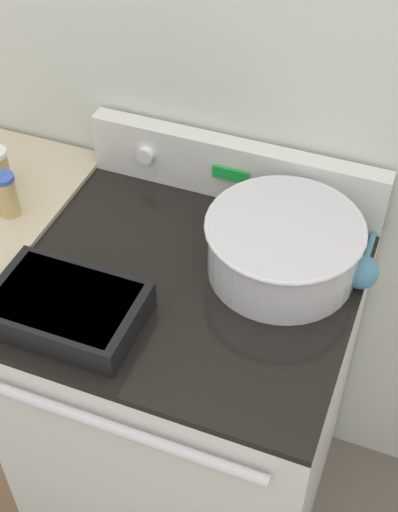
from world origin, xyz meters
The scene contains 7 objects.
kitchen_wall centered at (0.00, 0.70, 1.25)m, with size 8.00×0.05×2.50m.
stove_range centered at (0.00, 0.33, 0.47)m, with size 0.72×0.69×0.94m.
control_panel centered at (0.00, 0.64, 1.01)m, with size 0.72×0.07×0.15m.
mixing_bowl centered at (0.18, 0.43, 1.01)m, with size 0.34×0.34×0.13m.
casserole_dish centered at (-0.19, 0.14, 0.97)m, with size 0.30×0.21×0.06m.
ladle centered at (0.35, 0.46, 0.97)m, with size 0.07×0.31×0.07m.
spice_jar_blue_cap centered at (-0.46, 0.37, 1.00)m, with size 0.05×0.05×0.11m.
Camera 1 is at (0.41, -0.65, 2.04)m, focal length 50.00 mm.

